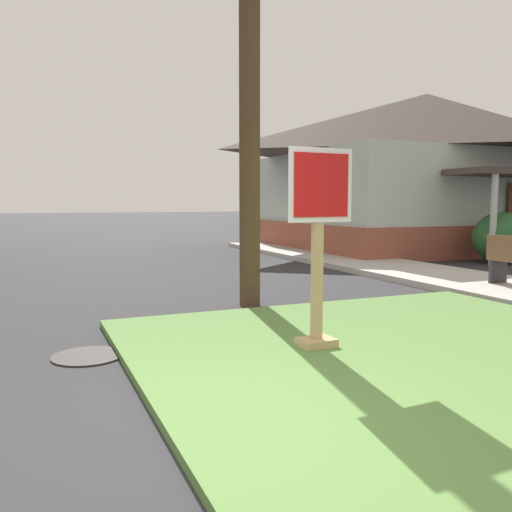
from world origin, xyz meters
The scene contains 7 objects.
ground_plane centered at (0.00, 0.00, 0.00)m, with size 160.00×160.00×0.00m, color #2B2B2D.
grass_corner_patch centered at (2.45, 1.22, 0.04)m, with size 5.49×4.99×0.08m, color #567F3D.
sidewalk_strip centered at (6.39, 5.61, 0.06)m, with size 2.20×17.57×0.12m, color #B2AFA8.
stop_sign centered at (1.57, 1.62, 1.03)m, with size 0.72×0.30×1.97m.
manhole_cover centered at (-0.57, 2.44, 0.01)m, with size 0.70×0.70×0.02m, color black.
corner_house centered at (11.53, 11.76, 2.66)m, with size 10.68×9.41×5.19m.
shrub_near_porch centered at (9.82, 6.88, 0.64)m, with size 1.37×1.37×1.28m, color #2B5B30.
Camera 1 is at (-1.05, -2.96, 1.53)m, focal length 37.41 mm.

